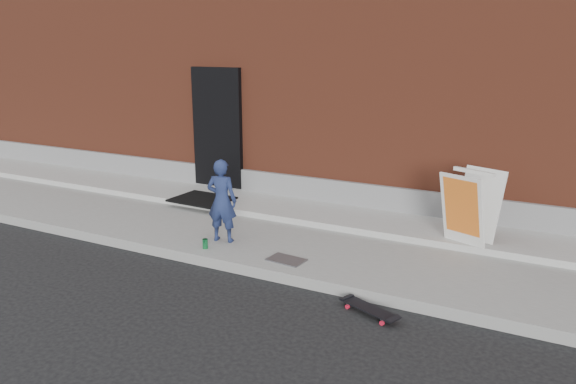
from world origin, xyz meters
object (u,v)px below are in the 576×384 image
Objects in this scene: skateboard at (369,309)px; soda_can at (205,244)px; child at (222,201)px; pizza_sign at (470,206)px.

soda_can reaches higher than skateboard.
soda_can is (-0.05, -0.38, -0.54)m from child.
child is 3.49m from pizza_sign.
pizza_sign reaches higher than soda_can.
skateboard is 0.73× the size of pizza_sign.
skateboard is at bearing 149.62° from child.
pizza_sign is 3.73m from soda_can.
child is 1.61× the size of skateboard.
soda_can is at bearing -152.41° from pizza_sign.
skateboard is 2.45m from pizza_sign.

